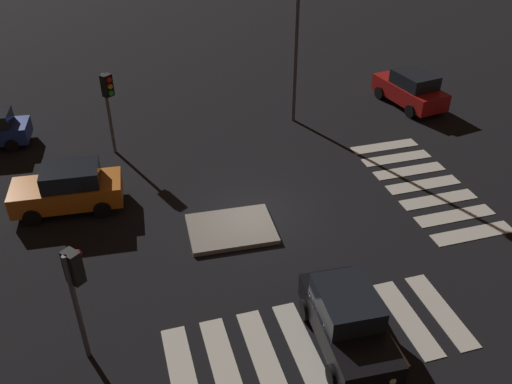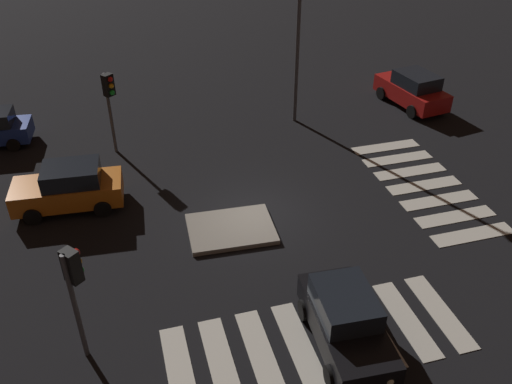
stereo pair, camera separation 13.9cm
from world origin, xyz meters
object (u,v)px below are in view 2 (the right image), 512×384
car_black (346,322)px  car_red (412,90)px  street_lamp (299,5)px  traffic_light_south (74,278)px  traffic_light_west (109,94)px  traffic_island (231,229)px  car_orange (69,188)px

car_black → car_red: 17.31m
street_lamp → traffic_light_south: bearing=-130.1°
car_black → traffic_light_south: bearing=-100.1°
car_red → traffic_light_west: bearing=84.2°
traffic_island → traffic_light_south: 7.22m
traffic_island → street_lamp: street_lamp is taller
car_orange → street_lamp: (10.93, 4.88, 4.87)m
traffic_island → traffic_light_west: bearing=116.6°
car_black → car_orange: 11.88m
traffic_island → traffic_light_west: size_ratio=0.86×
traffic_light_west → traffic_light_south: traffic_light_west is taller
street_lamp → car_orange: bearing=-155.9°
traffic_island → car_black: bearing=-72.8°
car_red → traffic_island: bearing=115.0°
car_orange → car_red: (17.52, 4.89, 0.03)m
traffic_light_west → car_black: bearing=-14.3°
traffic_island → car_orange: size_ratio=0.76×
traffic_island → car_orange: 6.53m
traffic_light_west → traffic_light_south: size_ratio=1.04×
traffic_light_south → traffic_island: bearing=1.1°
traffic_island → car_orange: bearing=150.2°
car_black → car_red: (10.03, 14.11, 0.06)m
car_orange → car_red: car_red is taller
car_orange → traffic_light_west: bearing=-112.7°
car_black → traffic_light_south: (-7.00, 1.69, 1.89)m
car_orange → traffic_light_west: 4.86m
car_black → car_red: car_red is taller
car_orange → street_lamp: size_ratio=0.50×
car_black → street_lamp: street_lamp is taller
car_orange → traffic_light_west: (2.03, 3.95, 1.98)m
car_orange → traffic_light_south: traffic_light_south is taller
traffic_light_south → car_orange: bearing=54.7°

